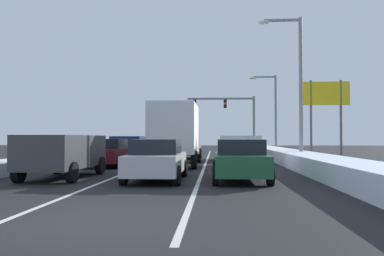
# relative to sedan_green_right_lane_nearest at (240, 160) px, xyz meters

# --- Properties ---
(ground_plane) EXTENTS (120.00, 120.00, 0.00)m
(ground_plane) POSITION_rel_sedan_green_right_lane_nearest_xyz_m (-3.19, 7.69, -0.76)
(ground_plane) COLOR black
(lane_stripe_between_right_lane_and_center_lane) EXTENTS (0.14, 40.73, 0.01)m
(lane_stripe_between_right_lane_and_center_lane) POSITION_rel_sedan_green_right_lane_nearest_xyz_m (-1.49, 11.40, -0.76)
(lane_stripe_between_right_lane_and_center_lane) COLOR silver
(lane_stripe_between_right_lane_and_center_lane) RESTS_ON ground
(lane_stripe_between_center_lane_and_left_lane) EXTENTS (0.14, 40.73, 0.01)m
(lane_stripe_between_center_lane_and_left_lane) POSITION_rel_sedan_green_right_lane_nearest_xyz_m (-4.89, 11.40, -0.76)
(lane_stripe_between_center_lane_and_left_lane) COLOR silver
(lane_stripe_between_center_lane_and_left_lane) RESTS_ON ground
(snow_bank_right_shoulder) EXTENTS (2.07, 40.73, 0.75)m
(snow_bank_right_shoulder) POSITION_rel_sedan_green_right_lane_nearest_xyz_m (3.81, 11.40, -0.39)
(snow_bank_right_shoulder) COLOR silver
(snow_bank_right_shoulder) RESTS_ON ground
(snow_bank_left_shoulder) EXTENTS (1.95, 40.73, 0.55)m
(snow_bank_left_shoulder) POSITION_rel_sedan_green_right_lane_nearest_xyz_m (-10.19, 11.40, -0.49)
(snow_bank_left_shoulder) COLOR silver
(snow_bank_left_shoulder) RESTS_ON ground
(sedan_green_right_lane_nearest) EXTENTS (2.00, 4.50, 1.51)m
(sedan_green_right_lane_nearest) POSITION_rel_sedan_green_right_lane_nearest_xyz_m (0.00, 0.00, 0.00)
(sedan_green_right_lane_nearest) COLOR #1E5633
(sedan_green_right_lane_nearest) RESTS_ON ground
(suv_white_right_lane_second) EXTENTS (2.16, 4.90, 1.67)m
(suv_white_right_lane_second) POSITION_rel_sedan_green_right_lane_nearest_xyz_m (0.28, 6.36, 0.25)
(suv_white_right_lane_second) COLOR silver
(suv_white_right_lane_second) RESTS_ON ground
(sedan_black_right_lane_third) EXTENTS (2.00, 4.50, 1.51)m
(sedan_black_right_lane_third) POSITION_rel_sedan_green_right_lane_nearest_xyz_m (0.24, 12.94, 0.00)
(sedan_black_right_lane_third) COLOR black
(sedan_black_right_lane_third) RESTS_ON ground
(sedan_silver_center_lane_nearest) EXTENTS (2.00, 4.50, 1.51)m
(sedan_silver_center_lane_nearest) POSITION_rel_sedan_green_right_lane_nearest_xyz_m (-3.05, -0.10, 0.00)
(sedan_silver_center_lane_nearest) COLOR #B7BABF
(sedan_silver_center_lane_nearest) RESTS_ON ground
(box_truck_center_lane_second) EXTENTS (2.53, 7.20, 3.36)m
(box_truck_center_lane_second) POSITION_rel_sedan_green_right_lane_nearest_xyz_m (-3.08, 7.69, 1.14)
(box_truck_center_lane_second) COLOR slate
(box_truck_center_lane_second) RESTS_ON ground
(sedan_tan_center_lane_third) EXTENTS (2.00, 4.50, 1.51)m
(sedan_tan_center_lane_third) POSITION_rel_sedan_green_right_lane_nearest_xyz_m (-2.97, 15.19, 0.00)
(sedan_tan_center_lane_third) COLOR #937F60
(sedan_tan_center_lane_third) RESTS_ON ground
(suv_charcoal_left_lane_nearest) EXTENTS (2.16, 4.90, 1.67)m
(suv_charcoal_left_lane_nearest) POSITION_rel_sedan_green_right_lane_nearest_xyz_m (-6.82, 0.60, 0.25)
(suv_charcoal_left_lane_nearest) COLOR #38383D
(suv_charcoal_left_lane_nearest) RESTS_ON ground
(sedan_maroon_left_lane_second) EXTENTS (2.00, 4.50, 1.51)m
(sedan_maroon_left_lane_second) POSITION_rel_sedan_green_right_lane_nearest_xyz_m (-6.73, 6.85, 0.00)
(sedan_maroon_left_lane_second) COLOR maroon
(sedan_maroon_left_lane_second) RESTS_ON ground
(suv_navy_left_lane_third) EXTENTS (2.16, 4.90, 1.67)m
(suv_navy_left_lane_third) POSITION_rel_sedan_green_right_lane_nearest_xyz_m (-6.69, 12.78, 0.25)
(suv_navy_left_lane_third) COLOR navy
(suv_navy_left_lane_third) RESTS_ON ground
(traffic_light_gantry) EXTENTS (7.54, 0.47, 6.20)m
(traffic_light_gantry) POSITION_rel_sedan_green_right_lane_nearest_xyz_m (1.08, 29.90, 3.73)
(traffic_light_gantry) COLOR slate
(traffic_light_gantry) RESTS_ON ground
(street_lamp_right_near) EXTENTS (2.66, 0.36, 8.84)m
(street_lamp_right_near) POSITION_rel_sedan_green_right_lane_nearest_xyz_m (3.90, 9.55, 4.48)
(street_lamp_right_near) COLOR gray
(street_lamp_right_near) RESTS_ON ground
(street_lamp_right_mid) EXTENTS (2.66, 0.36, 7.65)m
(street_lamp_right_mid) POSITION_rel_sedan_green_right_lane_nearest_xyz_m (4.59, 24.36, 3.85)
(street_lamp_right_mid) COLOR gray
(street_lamp_right_mid) RESTS_ON ground
(roadside_sign_right) EXTENTS (3.20, 0.16, 5.50)m
(roadside_sign_right) POSITION_rel_sedan_green_right_lane_nearest_xyz_m (6.62, 12.87, 3.25)
(roadside_sign_right) COLOR #59595B
(roadside_sign_right) RESTS_ON ground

